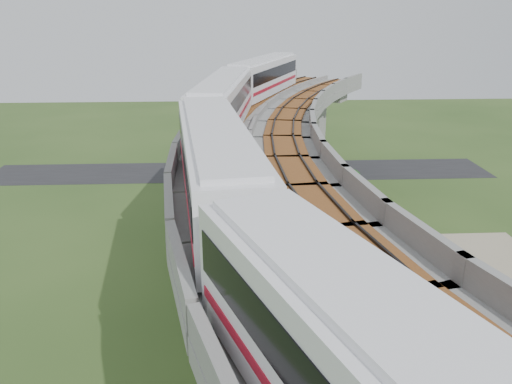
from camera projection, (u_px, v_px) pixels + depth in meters
ground at (251, 311)px, 32.70m from camera, size 160.00×160.00×0.00m
dirt_lot at (474, 322)px, 31.46m from camera, size 18.00×26.00×0.04m
asphalt_road at (241, 171)px, 60.83m from camera, size 60.00×8.00×0.03m
viaduct at (315, 179)px, 29.76m from camera, size 19.58×73.98×11.40m
metro_train at (257, 128)px, 28.07m from camera, size 10.92×61.35×3.64m
fence at (399, 297)px, 32.89m from camera, size 3.87×38.73×1.50m
tree_0 at (351, 177)px, 53.71m from camera, size 1.99×1.99×2.47m
tree_1 at (347, 187)px, 49.23m from camera, size 2.49×2.49×3.12m
tree_2 at (335, 219)px, 42.10m from camera, size 3.01×3.01×3.20m
tree_3 at (334, 241)px, 37.47m from camera, size 1.89×1.89×3.04m
tree_4 at (370, 294)px, 30.18m from camera, size 1.92×1.92×3.18m
tree_5 at (390, 351)px, 26.18m from camera, size 2.00×2.00×2.55m
car_white at (437, 343)px, 28.45m from camera, size 1.99×3.84×1.25m
car_red at (488, 286)px, 34.26m from camera, size 3.31×3.95×1.28m
car_dark at (393, 240)px, 41.37m from camera, size 3.85×1.81×1.09m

